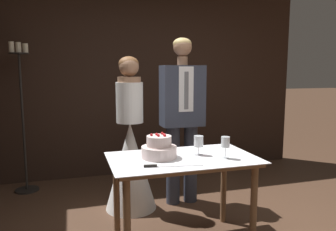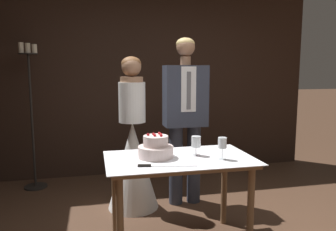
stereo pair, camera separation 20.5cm
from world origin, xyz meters
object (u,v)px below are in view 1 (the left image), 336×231
object	(u,v)px
wine_glass_middle	(199,142)
candle_stand	(23,118)
cake_knife	(162,166)
wine_glass_near	(225,143)
bride	(130,154)
cake_table	(183,169)
tiered_cake	(159,149)
groom	(182,112)

from	to	relation	value
wine_glass_middle	candle_stand	world-z (taller)	candle_stand
cake_knife	wine_glass_near	bearing A→B (deg)	18.16
cake_knife	bride	world-z (taller)	bride
wine_glass_near	candle_stand	distance (m)	2.55
bride	candle_stand	size ratio (longest dim) A/B	0.90
cake_table	wine_glass_middle	xyz separation A→B (m)	(0.15, 0.04, 0.21)
tiered_cake	candle_stand	bearing A→B (deg)	126.57
wine_glass_near	bride	bearing A→B (deg)	122.17
wine_glass_near	groom	bearing A→B (deg)	92.10
bride	candle_stand	world-z (taller)	candle_stand
wine_glass_near	bride	distance (m)	1.19
tiered_cake	wine_glass_middle	world-z (taller)	tiered_cake
wine_glass_middle	bride	size ratio (longest dim) A/B	0.10
groom	candle_stand	distance (m)	1.93
cake_table	groom	distance (m)	0.96
wine_glass_near	wine_glass_middle	xyz separation A→B (m)	(-0.17, 0.16, -0.02)
cake_knife	candle_stand	distance (m)	2.27
wine_glass_middle	groom	bearing A→B (deg)	80.64
cake_knife	bride	bearing A→B (deg)	102.81
wine_glass_middle	cake_table	bearing A→B (deg)	-166.76
cake_table	wine_glass_near	world-z (taller)	wine_glass_near
wine_glass_middle	bride	xyz separation A→B (m)	(-0.44, 0.81, -0.27)
cake_table	groom	world-z (taller)	groom
wine_glass_near	bride	size ratio (longest dim) A/B	0.11
cake_table	candle_stand	xyz separation A→B (m)	(-1.43, 1.72, 0.25)
cake_knife	candle_stand	bearing A→B (deg)	131.72
cake_table	wine_glass_middle	size ratio (longest dim) A/B	7.34
tiered_cake	wine_glass_middle	size ratio (longest dim) A/B	1.76
candle_stand	wine_glass_near	bearing A→B (deg)	-46.48
cake_table	cake_knife	world-z (taller)	cake_knife
cake_table	wine_glass_middle	world-z (taller)	wine_glass_middle
groom	wine_glass_near	bearing A→B (deg)	-87.90
groom	tiered_cake	bearing A→B (deg)	-120.95
bride	wine_glass_near	bearing A→B (deg)	-57.83
cake_table	cake_knife	xyz separation A→B (m)	(-0.24, -0.21, 0.11)
wine_glass_near	cake_table	bearing A→B (deg)	158.58
cake_table	bride	distance (m)	0.90
candle_stand	cake_table	bearing A→B (deg)	-50.26
bride	wine_glass_middle	bearing A→B (deg)	-61.31
tiered_cake	wine_glass_near	world-z (taller)	tiered_cake
bride	groom	world-z (taller)	groom
cake_table	tiered_cake	xyz separation A→B (m)	(-0.19, 0.05, 0.18)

